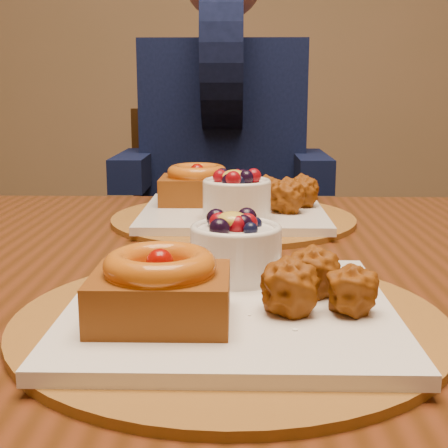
{
  "coord_description": "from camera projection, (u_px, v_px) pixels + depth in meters",
  "views": [
    {
      "loc": [
        0.01,
        -0.79,
        0.96
      ],
      "look_at": [
        -0.01,
        -0.22,
        0.83
      ],
      "focal_mm": 50.0,
      "sensor_mm": 36.0,
      "label": 1
    }
  ],
  "objects": [
    {
      "name": "dining_table",
      "position": [
        232.0,
        318.0,
        0.78
      ],
      "size": [
        1.6,
        0.9,
        0.76
      ],
      "color": "#3E1F0B",
      "rests_on": "ground"
    },
    {
      "name": "place_setting_near",
      "position": [
        227.0,
        295.0,
        0.55
      ],
      "size": [
        0.38,
        0.38,
        0.09
      ],
      "color": "#5F3612",
      "rests_on": "dining_table"
    },
    {
      "name": "place_setting_far",
      "position": [
        231.0,
        204.0,
        0.97
      ],
      "size": [
        0.38,
        0.38,
        0.09
      ],
      "color": "#5F3612",
      "rests_on": "dining_table"
    },
    {
      "name": "chair_far",
      "position": [
        200.0,
        254.0,
        1.77
      ],
      "size": [
        0.48,
        0.48,
        0.9
      ],
      "rotation": [
        0.0,
        0.0,
        -0.1
      ],
      "color": "black",
      "rests_on": "ground"
    },
    {
      "name": "diner",
      "position": [
        223.0,
        116.0,
        1.61
      ],
      "size": [
        0.51,
        0.49,
        0.83
      ],
      "rotation": [
        0.0,
        0.0,
        0.42
      ],
      "color": "black",
      "rests_on": "ground"
    }
  ]
}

